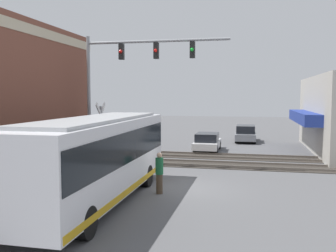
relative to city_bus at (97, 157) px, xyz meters
name	(u,v)px	position (x,y,z in m)	size (l,w,h in m)	color
ground_plane	(183,188)	(3.18, -2.80, -1.86)	(120.00, 120.00, 0.00)	#565659
city_bus	(97,157)	(0.00, 0.00, 0.00)	(10.58, 2.59, 3.37)	silver
traffic_signal_gantry	(128,69)	(7.51, 1.21, 3.88)	(0.42, 8.44, 7.71)	gray
crossing_signal	(101,128)	(7.27, 2.86, 0.44)	(1.41, 1.18, 3.81)	gray
rail_track_near	(200,164)	(9.18, -2.80, -1.83)	(2.60, 60.00, 0.15)	#332D28
rail_track_far	(206,156)	(12.38, -2.80, -1.83)	(2.60, 60.00, 0.15)	#332D28
parked_car_white	(207,142)	(14.99, -2.60, -1.22)	(4.22, 1.82, 1.37)	silver
parked_car_grey	(246,134)	(21.47, -5.40, -1.15)	(4.66, 1.82, 1.52)	slate
pedestrian_at_crossing	(115,153)	(6.89, 1.88, -0.95)	(0.34, 0.34, 1.76)	#2D3351
pedestrian_near_bus	(159,173)	(1.98, -1.99, -0.94)	(0.34, 0.34, 1.79)	#473828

